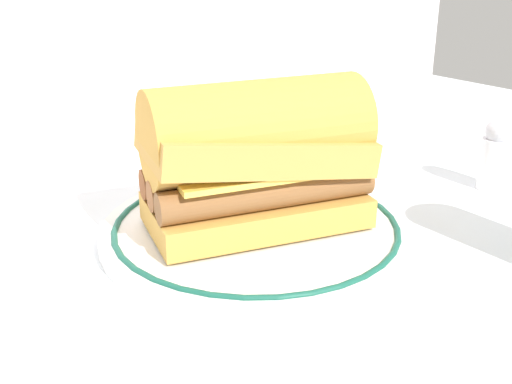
{
  "coord_description": "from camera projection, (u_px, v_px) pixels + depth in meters",
  "views": [
    {
      "loc": [
        -0.33,
        -0.39,
        0.27
      ],
      "look_at": [
        0.03,
        0.02,
        0.04
      ],
      "focal_mm": 46.21,
      "sensor_mm": 36.0,
      "label": 1
    }
  ],
  "objects": [
    {
      "name": "ground_plane",
      "position": [
        249.0,
        254.0,
        0.58
      ],
      "size": [
        1.5,
        1.5,
        0.0
      ],
      "primitive_type": "plane",
      "color": "white"
    },
    {
      "name": "sausage_sandwich",
      "position": [
        256.0,
        155.0,
        0.58
      ],
      "size": [
        0.22,
        0.16,
        0.13
      ],
      "rotation": [
        0.0,
        0.0,
        -0.34
      ],
      "color": "gold",
      "rests_on": "plate"
    },
    {
      "name": "plate",
      "position": [
        256.0,
        229.0,
        0.6
      ],
      "size": [
        0.28,
        0.28,
        0.01
      ],
      "color": "white",
      "rests_on": "ground_plane"
    },
    {
      "name": "salt_shaker",
      "position": [
        495.0,
        155.0,
        0.71
      ],
      "size": [
        0.03,
        0.03,
        0.08
      ],
      "color": "white",
      "rests_on": "ground_plane"
    }
  ]
}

